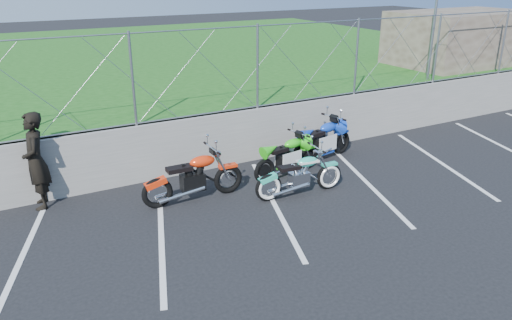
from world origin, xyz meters
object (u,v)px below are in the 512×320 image
naked_orange (195,179)px  person_standing (36,161)px  sportbike_green (288,158)px  sportbike_blue (323,142)px  cruiser_turquoise (301,177)px

naked_orange → person_standing: size_ratio=1.12×
sportbike_green → sportbike_blue: size_ratio=0.92×
person_standing → cruiser_turquoise: bearing=72.1°
cruiser_turquoise → person_standing: bearing=161.4°
sportbike_blue → person_standing: (-6.48, 0.59, 0.52)m
sportbike_green → person_standing: 5.30m
naked_orange → sportbike_green: (2.37, 0.21, -0.05)m
sportbike_blue → person_standing: 6.53m
sportbike_blue → naked_orange: bearing=178.5°
sportbike_green → cruiser_turquoise: bearing=-116.9°
person_standing → sportbike_green: bearing=83.9°
naked_orange → sportbike_green: 2.38m
cruiser_turquoise → naked_orange: naked_orange is taller
sportbike_green → person_standing: (-5.18, 1.02, 0.56)m
sportbike_green → sportbike_blue: sportbike_blue is taller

